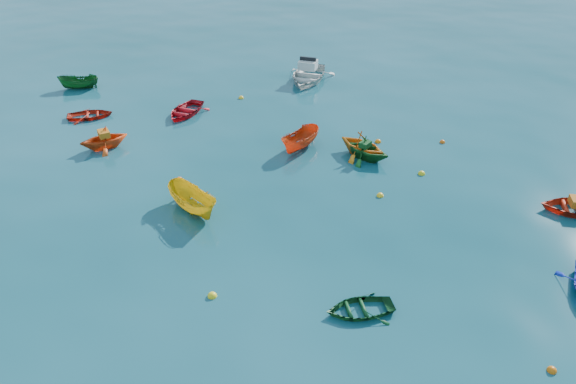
# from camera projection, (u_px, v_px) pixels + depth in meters

# --- Properties ---
(ground) EXTENTS (160.00, 160.00, 0.00)m
(ground) POSITION_uv_depth(u_px,v_px,m) (261.00, 267.00, 21.78)
(ground) COLOR #093C45
(ground) RESTS_ON ground
(dinghy_orange_w) EXTENTS (3.30, 3.26, 1.32)m
(dinghy_orange_w) POSITION_uv_depth(u_px,v_px,m) (105.00, 148.00, 30.40)
(dinghy_orange_w) COLOR #E14A15
(dinghy_orange_w) RESTS_ON ground
(sampan_yellow_mid) EXTENTS (3.35, 2.93, 1.26)m
(sampan_yellow_mid) POSITION_uv_depth(u_px,v_px,m) (194.00, 211.00, 25.10)
(sampan_yellow_mid) COLOR gold
(sampan_yellow_mid) RESTS_ON ground
(dinghy_green_e) EXTENTS (2.89, 2.52, 0.50)m
(dinghy_green_e) POSITION_uv_depth(u_px,v_px,m) (359.00, 311.00, 19.67)
(dinghy_green_e) COLOR #10461F
(dinghy_green_e) RESTS_ON ground
(dinghy_red_nw) EXTENTS (3.20, 2.86, 0.55)m
(dinghy_red_nw) POSITION_uv_depth(u_px,v_px,m) (91.00, 117.00, 33.82)
(dinghy_red_nw) COLOR red
(dinghy_red_nw) RESTS_ON ground
(sampan_orange_n) EXTENTS (2.24, 3.17, 1.15)m
(sampan_orange_n) POSITION_uv_depth(u_px,v_px,m) (301.00, 148.00, 30.33)
(sampan_orange_n) COLOR #D64114
(sampan_orange_n) RESTS_ON ground
(dinghy_green_n) EXTENTS (3.24, 3.08, 1.34)m
(dinghy_green_n) POSITION_uv_depth(u_px,v_px,m) (366.00, 159.00, 29.32)
(dinghy_green_n) COLOR #14561C
(dinghy_green_n) RESTS_ON ground
(dinghy_red_ne) EXTENTS (3.26, 2.40, 0.66)m
(dinghy_red_ne) POSITION_uv_depth(u_px,v_px,m) (576.00, 211.00, 25.08)
(dinghy_red_ne) COLOR red
(dinghy_red_ne) RESTS_ON ground
(dinghy_red_far) EXTENTS (2.72, 3.47, 0.65)m
(dinghy_red_far) POSITION_uv_depth(u_px,v_px,m) (186.00, 114.00, 34.26)
(dinghy_red_far) COLOR red
(dinghy_red_far) RESTS_ON ground
(dinghy_orange_far) EXTENTS (3.52, 3.40, 1.42)m
(dinghy_orange_far) POSITION_uv_depth(u_px,v_px,m) (361.00, 155.00, 29.68)
(dinghy_orange_far) COLOR orange
(dinghy_orange_far) RESTS_ON ground
(sampan_green_far) EXTENTS (2.82, 1.78, 1.02)m
(sampan_green_far) POSITION_uv_depth(u_px,v_px,m) (80.00, 89.00, 37.87)
(sampan_green_far) COLOR #11491A
(sampan_green_far) RESTS_ON ground
(motorboat_white) EXTENTS (3.63, 4.84, 1.55)m
(motorboat_white) POSITION_uv_depth(u_px,v_px,m) (308.00, 80.00, 39.24)
(motorboat_white) COLOR silver
(motorboat_white) RESTS_ON ground
(tarp_orange_a) EXTENTS (0.87, 0.89, 0.34)m
(tarp_orange_a) POSITION_uv_depth(u_px,v_px,m) (104.00, 134.00, 29.98)
(tarp_orange_a) COLOR orange
(tarp_orange_a) RESTS_ON dinghy_orange_w
(tarp_green_b) EXTENTS (0.67, 0.73, 0.29)m
(tarp_green_b) POSITION_uv_depth(u_px,v_px,m) (365.00, 144.00, 28.95)
(tarp_green_b) COLOR #114619
(tarp_green_b) RESTS_ON dinghy_green_n
(buoy_ye_a) EXTENTS (0.35, 0.35, 0.35)m
(buoy_ye_a) POSITION_uv_depth(u_px,v_px,m) (212.00, 296.00, 20.34)
(buoy_ye_a) COLOR yellow
(buoy_ye_a) RESTS_ON ground
(buoy_or_b) EXTENTS (0.31, 0.31, 0.31)m
(buoy_or_b) POSITION_uv_depth(u_px,v_px,m) (552.00, 371.00, 17.44)
(buoy_or_b) COLOR #D75F0B
(buoy_or_b) RESTS_ON ground
(buoy_or_c) EXTENTS (0.32, 0.32, 0.32)m
(buoy_or_c) POSITION_uv_depth(u_px,v_px,m) (179.00, 180.00, 27.46)
(buoy_or_c) COLOR #ED510C
(buoy_or_c) RESTS_ON ground
(buoy_ye_c) EXTENTS (0.33, 0.33, 0.33)m
(buoy_ye_c) POSITION_uv_depth(u_px,v_px,m) (380.00, 196.00, 26.19)
(buoy_ye_c) COLOR yellow
(buoy_ye_c) RESTS_ON ground
(buoy_or_d) EXTENTS (0.35, 0.35, 0.35)m
(buoy_or_d) POSITION_uv_depth(u_px,v_px,m) (378.00, 142.00, 30.98)
(buoy_or_d) COLOR orange
(buoy_or_d) RESTS_ON ground
(buoy_ye_d) EXTENTS (0.34, 0.34, 0.34)m
(buoy_ye_d) POSITION_uv_depth(u_px,v_px,m) (241.00, 98.00, 36.40)
(buoy_ye_d) COLOR yellow
(buoy_ye_d) RESTS_ON ground
(buoy_or_e) EXTENTS (0.31, 0.31, 0.31)m
(buoy_or_e) POSITION_uv_depth(u_px,v_px,m) (442.00, 143.00, 30.94)
(buoy_or_e) COLOR #E15A0C
(buoy_or_e) RESTS_ON ground
(buoy_ye_e) EXTENTS (0.35, 0.35, 0.35)m
(buoy_ye_e) POSITION_uv_depth(u_px,v_px,m) (421.00, 174.00, 27.95)
(buoy_ye_e) COLOR yellow
(buoy_ye_e) RESTS_ON ground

